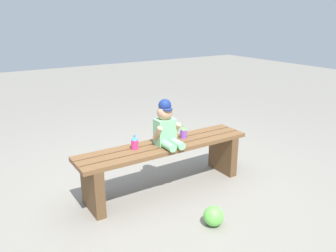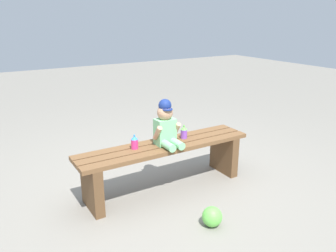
% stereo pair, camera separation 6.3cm
% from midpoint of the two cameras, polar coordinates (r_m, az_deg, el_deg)
% --- Properties ---
extents(ground_plane, '(16.00, 16.00, 0.00)m').
position_cam_midpoint_polar(ground_plane, '(3.18, -1.07, -10.31)').
color(ground_plane, gray).
extents(park_bench, '(1.60, 0.34, 0.43)m').
position_cam_midpoint_polar(park_bench, '(3.05, -1.11, -5.41)').
color(park_bench, brown).
rests_on(park_bench, ground_plane).
extents(child_figure, '(0.23, 0.27, 0.40)m').
position_cam_midpoint_polar(child_figure, '(2.92, -0.92, 0.09)').
color(child_figure, '#7FCC8C').
rests_on(child_figure, park_bench).
extents(sippy_cup_left, '(0.06, 0.06, 0.12)m').
position_cam_midpoint_polar(sippy_cup_left, '(2.89, -6.23, -2.74)').
color(sippy_cup_left, '#E5337F').
rests_on(sippy_cup_left, park_bench).
extents(sippy_cup_right, '(0.06, 0.06, 0.12)m').
position_cam_midpoint_polar(sippy_cup_right, '(3.12, 2.01, -1.01)').
color(sippy_cup_right, '#8C4CCC').
rests_on(sippy_cup_right, park_bench).
extents(toy_ball, '(0.15, 0.15, 0.15)m').
position_cam_midpoint_polar(toy_ball, '(2.66, 6.99, -14.71)').
color(toy_ball, '#66CC4C').
rests_on(toy_ball, ground_plane).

